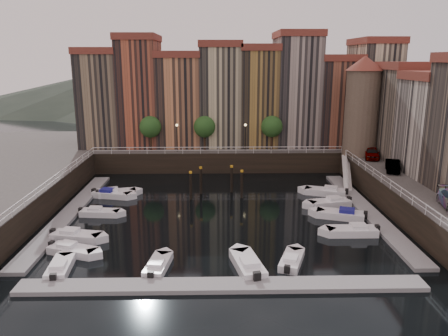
{
  "coord_description": "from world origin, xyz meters",
  "views": [
    {
      "loc": [
        -0.46,
        -45.97,
        16.3
      ],
      "look_at": [
        0.59,
        4.0,
        3.82
      ],
      "focal_mm": 35.0,
      "sensor_mm": 36.0,
      "label": 1
    }
  ],
  "objects_px": {
    "car_b": "(393,167)",
    "boat_left_0": "(72,250)",
    "boat_left_2": "(99,213)",
    "car_a": "(372,154)",
    "mooring_pilings": "(216,183)",
    "corner_tower": "(362,105)",
    "gangway": "(347,170)",
    "boat_left_1": "(75,236)"
  },
  "relations": [
    {
      "from": "corner_tower",
      "to": "boat_left_0",
      "type": "distance_m",
      "value": 42.72
    },
    {
      "from": "boat_left_1",
      "to": "mooring_pilings",
      "type": "bearing_deg",
      "value": 56.15
    },
    {
      "from": "corner_tower",
      "to": "gangway",
      "type": "xyz_separation_m",
      "value": [
        -2.9,
        -4.5,
        -8.28
      ]
    },
    {
      "from": "boat_left_0",
      "to": "car_b",
      "type": "distance_m",
      "value": 37.45
    },
    {
      "from": "boat_left_0",
      "to": "car_a",
      "type": "relative_size",
      "value": 1.02
    },
    {
      "from": "car_a",
      "to": "car_b",
      "type": "distance_m",
      "value": 7.13
    },
    {
      "from": "gangway",
      "to": "car_b",
      "type": "xyz_separation_m",
      "value": [
        3.9,
        -5.28,
        1.78
      ]
    },
    {
      "from": "mooring_pilings",
      "to": "boat_left_0",
      "type": "xyz_separation_m",
      "value": [
        -12.5,
        -16.28,
        -1.3
      ]
    },
    {
      "from": "mooring_pilings",
      "to": "boat_left_0",
      "type": "relative_size",
      "value": 1.39
    },
    {
      "from": "boat_left_2",
      "to": "car_a",
      "type": "distance_m",
      "value": 36.57
    },
    {
      "from": "gangway",
      "to": "car_b",
      "type": "distance_m",
      "value": 6.8
    },
    {
      "from": "gangway",
      "to": "car_b",
      "type": "relative_size",
      "value": 1.96
    },
    {
      "from": "mooring_pilings",
      "to": "car_a",
      "type": "height_order",
      "value": "car_a"
    },
    {
      "from": "gangway",
      "to": "boat_left_0",
      "type": "bearing_deg",
      "value": -144.92
    },
    {
      "from": "mooring_pilings",
      "to": "car_a",
      "type": "relative_size",
      "value": 1.41
    },
    {
      "from": "corner_tower",
      "to": "car_b",
      "type": "xyz_separation_m",
      "value": [
        1.0,
        -9.78,
        -6.49
      ]
    },
    {
      "from": "boat_left_0",
      "to": "boat_left_2",
      "type": "bearing_deg",
      "value": 110.76
    },
    {
      "from": "boat_left_2",
      "to": "boat_left_0",
      "type": "bearing_deg",
      "value": -84.33
    },
    {
      "from": "corner_tower",
      "to": "gangway",
      "type": "height_order",
      "value": "corner_tower"
    },
    {
      "from": "gangway",
      "to": "car_a",
      "type": "distance_m",
      "value": 4.66
    },
    {
      "from": "gangway",
      "to": "boat_left_0",
      "type": "xyz_separation_m",
      "value": [
        -29.92,
        -21.01,
        -1.56
      ]
    },
    {
      "from": "boat_left_1",
      "to": "boat_left_2",
      "type": "bearing_deg",
      "value": 96.3
    },
    {
      "from": "mooring_pilings",
      "to": "corner_tower",
      "type": "bearing_deg",
      "value": 24.43
    },
    {
      "from": "gangway",
      "to": "boat_left_2",
      "type": "distance_m",
      "value": 32.19
    },
    {
      "from": "boat_left_1",
      "to": "car_b",
      "type": "relative_size",
      "value": 1.17
    },
    {
      "from": "boat_left_0",
      "to": "boat_left_2",
      "type": "distance_m",
      "value": 9.53
    },
    {
      "from": "boat_left_1",
      "to": "boat_left_0",
      "type": "bearing_deg",
      "value": -67.12
    },
    {
      "from": "corner_tower",
      "to": "boat_left_2",
      "type": "bearing_deg",
      "value": -154.12
    },
    {
      "from": "corner_tower",
      "to": "car_a",
      "type": "distance_m",
      "value": 7.01
    },
    {
      "from": "boat_left_2",
      "to": "car_a",
      "type": "bearing_deg",
      "value": 26.44
    },
    {
      "from": "gangway",
      "to": "boat_left_2",
      "type": "relative_size",
      "value": 1.87
    },
    {
      "from": "boat_left_0",
      "to": "car_b",
      "type": "height_order",
      "value": "car_b"
    },
    {
      "from": "boat_left_2",
      "to": "car_b",
      "type": "distance_m",
      "value": 34.66
    },
    {
      "from": "gangway",
      "to": "car_a",
      "type": "bearing_deg",
      "value": 25.64
    },
    {
      "from": "gangway",
      "to": "boat_left_1",
      "type": "xyz_separation_m",
      "value": [
        -30.56,
        -17.97,
        -1.54
      ]
    },
    {
      "from": "mooring_pilings",
      "to": "car_b",
      "type": "height_order",
      "value": "car_b"
    },
    {
      "from": "corner_tower",
      "to": "car_b",
      "type": "height_order",
      "value": "corner_tower"
    },
    {
      "from": "car_b",
      "to": "car_a",
      "type": "bearing_deg",
      "value": 108.45
    },
    {
      "from": "car_b",
      "to": "boat_left_0",
      "type": "bearing_deg",
      "value": -137.01
    },
    {
      "from": "boat_left_0",
      "to": "car_b",
      "type": "relative_size",
      "value": 1.09
    },
    {
      "from": "boat_left_0",
      "to": "boat_left_1",
      "type": "xyz_separation_m",
      "value": [
        -0.64,
        3.04,
        0.02
      ]
    },
    {
      "from": "boat_left_1",
      "to": "boat_left_2",
      "type": "relative_size",
      "value": 1.12
    }
  ]
}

